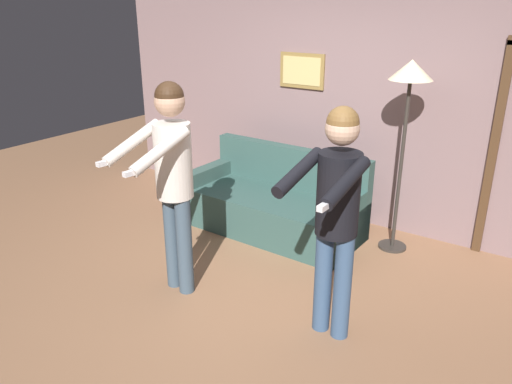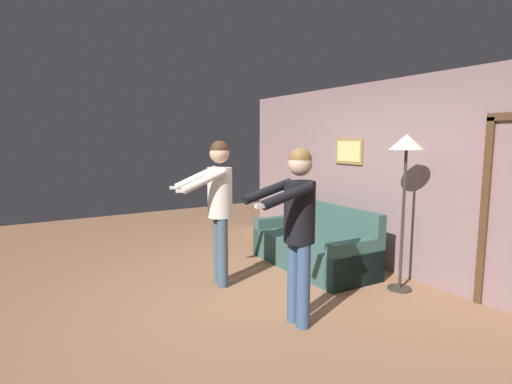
{
  "view_description": "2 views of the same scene",
  "coord_description": "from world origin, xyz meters",
  "px_view_note": "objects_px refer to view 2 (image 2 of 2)",
  "views": [
    {
      "loc": [
        2.12,
        -2.98,
        2.37
      ],
      "look_at": [
        0.17,
        -0.12,
        1.03
      ],
      "focal_mm": 35.0,
      "sensor_mm": 36.0,
      "label": 1
    },
    {
      "loc": [
        3.77,
        -2.33,
        1.81
      ],
      "look_at": [
        0.04,
        -0.06,
        1.23
      ],
      "focal_mm": 28.0,
      "sensor_mm": 36.0,
      "label": 2
    }
  ],
  "objects_px": {
    "couch": "(315,247)",
    "torchiere_lamp": "(406,156)",
    "person_standing_left": "(218,198)",
    "person_standing_right": "(298,219)"
  },
  "relations": [
    {
      "from": "torchiere_lamp",
      "to": "person_standing_right",
      "type": "distance_m",
      "value": 1.73
    },
    {
      "from": "torchiere_lamp",
      "to": "person_standing_right",
      "type": "relative_size",
      "value": 1.08
    },
    {
      "from": "torchiere_lamp",
      "to": "person_standing_left",
      "type": "xyz_separation_m",
      "value": [
        -1.27,
        -1.8,
        -0.51
      ]
    },
    {
      "from": "couch",
      "to": "person_standing_right",
      "type": "height_order",
      "value": "person_standing_right"
    },
    {
      "from": "couch",
      "to": "torchiere_lamp",
      "type": "relative_size",
      "value": 1.03
    },
    {
      "from": "person_standing_left",
      "to": "torchiere_lamp",
      "type": "bearing_deg",
      "value": 54.73
    },
    {
      "from": "person_standing_left",
      "to": "person_standing_right",
      "type": "relative_size",
      "value": 1.04
    },
    {
      "from": "couch",
      "to": "person_standing_left",
      "type": "xyz_separation_m",
      "value": [
        -0.04,
        -1.49,
        0.82
      ]
    },
    {
      "from": "torchiere_lamp",
      "to": "person_standing_left",
      "type": "bearing_deg",
      "value": -125.27
    },
    {
      "from": "torchiere_lamp",
      "to": "person_standing_right",
      "type": "height_order",
      "value": "torchiere_lamp"
    }
  ]
}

